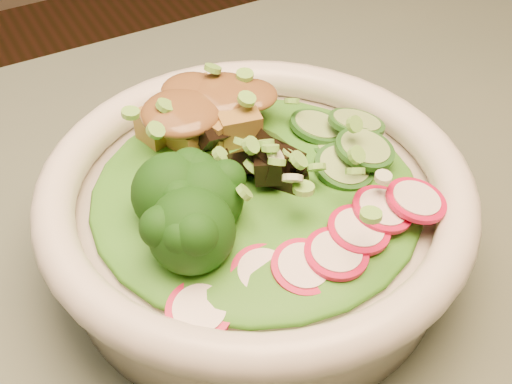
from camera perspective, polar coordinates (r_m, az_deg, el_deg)
name	(u,v)px	position (r m, az deg, el deg)	size (l,w,h in m)	color
dining_table	(352,351)	(0.63, 7.69, -12.46)	(1.20, 0.80, 0.75)	black
salad_bowl	(256,214)	(0.51, 0.00, -1.78)	(0.31, 0.31, 0.08)	silver
lettuce_bed	(256,191)	(0.50, 0.00, 0.08)	(0.23, 0.23, 0.03)	#1C6114
broccoli_florets	(167,215)	(0.46, -7.11, -1.86)	(0.09, 0.08, 0.05)	black
radish_slices	(330,249)	(0.45, 5.93, -4.52)	(0.13, 0.05, 0.02)	#B40D37
cucumber_slices	(340,137)	(0.52, 6.74, 4.36)	(0.08, 0.08, 0.04)	#8BB866
mushroom_heap	(244,162)	(0.49, -0.93, 2.40)	(0.08, 0.08, 0.05)	black
tofu_cubes	(202,123)	(0.53, -4.34, 5.56)	(0.10, 0.07, 0.04)	olive
peanut_sauce	(201,106)	(0.53, -4.42, 6.85)	(0.08, 0.06, 0.02)	brown
scallion_garnish	(256,160)	(0.48, 0.00, 2.57)	(0.22, 0.22, 0.03)	#70BB42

